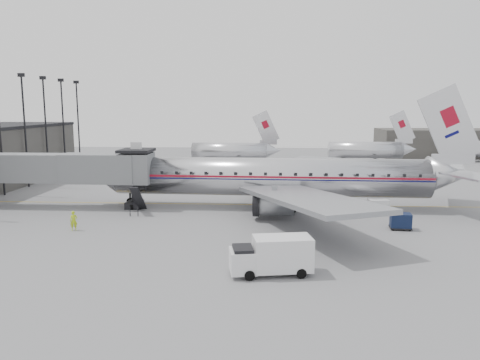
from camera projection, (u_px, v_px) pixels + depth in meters
The scene contains 12 objects.
ground at pixel (216, 217), 46.67m from camera, with size 160.00×160.00×0.00m, color slate.
hangar at pixel (449, 143), 102.85m from camera, with size 30.00×12.00×6.00m, color #3D3B37.
apron_line at pixel (248, 204), 52.42m from camera, with size 0.15×60.00×0.01m, color gold.
jet_bridge at pixel (66, 169), 50.58m from camera, with size 21.00×6.20×7.10m.
floodlight_masts at pixel (13, 126), 59.75m from camera, with size 0.90×42.25×15.25m.
distant_aircraft_near at pixel (231, 150), 87.77m from camera, with size 16.39×3.20×10.26m.
distant_aircraft_mid at pixel (366, 149), 90.25m from camera, with size 16.39×3.20×10.26m.
airliner at pixel (278, 177), 50.45m from camera, with size 41.97×38.87×13.27m.
service_van at pixel (272, 255), 30.37m from camera, with size 5.57×2.89×2.50m.
baggage_cart_navy at pixel (401, 221), 41.67m from camera, with size 2.01×1.62×1.46m.
baggage_cart_white at pixel (378, 206), 47.59m from camera, with size 2.11×1.69×1.54m.
ramp_worker at pixel (74, 221), 41.30m from camera, with size 0.64×0.42×1.74m, color #AACB17.
Camera 1 is at (4.99, -45.33, 10.83)m, focal length 35.00 mm.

